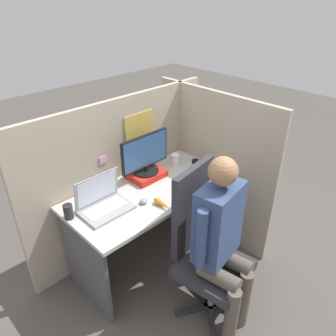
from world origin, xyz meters
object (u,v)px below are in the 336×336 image
monitor (145,154)px  stapler (200,163)px  office_chair (204,245)px  person (222,236)px  coffee_mug (175,160)px  laptop (104,203)px  carrot_toy (163,204)px  paper_box (146,174)px  pen_cup (68,212)px

monitor → stapler: bearing=-21.6°
office_chair → person: (-0.02, -0.16, 0.20)m
office_chair → coffee_mug: (0.45, 0.73, 0.24)m
monitor → office_chair: monitor is taller
laptop → stapler: 1.00m
coffee_mug → office_chair: bearing=-121.6°
laptop → carrot_toy: 0.43m
monitor → stapler: monitor is taller
stapler → carrot_toy: bearing=-161.4°
paper_box → office_chair: bearing=-99.0°
paper_box → laptop: size_ratio=0.80×
person → office_chair: bearing=81.4°
monitor → pen_cup: 0.77m
carrot_toy → laptop: bearing=138.7°
laptop → person: bearing=-64.6°
stapler → pen_cup: 1.24m
person → pen_cup: 1.07m
monitor → laptop: 0.56m
office_chair → person: size_ratio=0.86×
person → paper_box: bearing=81.0°
carrot_toy → person: 0.51m
monitor → office_chair: bearing=-99.0°
monitor → stapler: 0.55m
monitor → coffee_mug: 0.37m
laptop → stapler: bearing=-3.3°
laptop → coffee_mug: laptop is taller
laptop → coffee_mug: size_ratio=3.62×
office_chair → carrot_toy: bearing=102.5°
paper_box → stapler: bearing=-21.3°
person → laptop: bearing=115.4°
monitor → person: (-0.14, -0.92, -0.21)m
office_chair → coffee_mug: 0.90m
stapler → pen_cup: pen_cup is taller
coffee_mug → paper_box: bearing=176.8°
laptop → coffee_mug: 0.86m
paper_box → stapler: size_ratio=1.96×
coffee_mug → carrot_toy: bearing=-143.3°
stapler → coffee_mug: bearing=130.9°
paper_box → pen_cup: bearing=-176.7°
carrot_toy → stapler: bearing=18.6°
stapler → person: (-0.62, -0.73, -0.01)m
office_chair → person: 0.26m
stapler → pen_cup: (-1.23, 0.14, 0.03)m
pen_cup → office_chair: bearing=-48.3°
laptop → office_chair: size_ratio=0.32×
paper_box → pen_cup: 0.75m
office_chair → stapler: bearing=43.5°
laptop → carrot_toy: laptop is taller
carrot_toy → office_chair: office_chair is taller
monitor → laptop: size_ratio=1.29×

